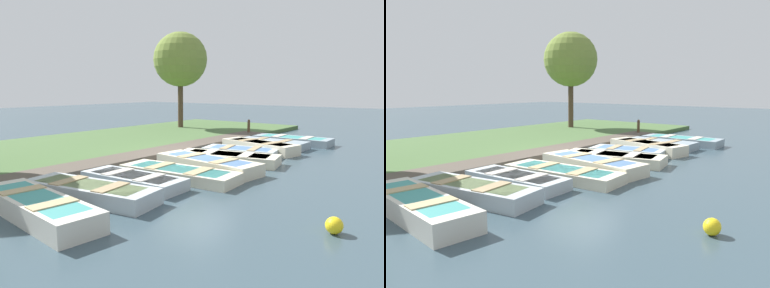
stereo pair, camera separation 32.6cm
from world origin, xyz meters
TOP-DOWN VIEW (x-y plane):
  - ground_plane at (0.00, 0.00)m, footprint 80.00×80.00m
  - shore_bank at (-5.00, 0.00)m, footprint 8.00×24.00m
  - dock_walkway at (-1.54, 0.00)m, footprint 1.24×14.52m
  - rowboat_0 at (1.19, -6.71)m, footprint 3.63×1.33m
  - rowboat_1 at (1.01, -5.32)m, footprint 3.48×1.56m
  - rowboat_2 at (0.95, -3.90)m, footprint 2.96×1.18m
  - rowboat_3 at (1.39, -2.58)m, footprint 3.58×1.39m
  - rowboat_4 at (1.36, -1.16)m, footprint 3.66×1.52m
  - rowboat_5 at (1.27, 0.17)m, footprint 3.59×1.88m
  - rowboat_6 at (0.93, 1.62)m, footprint 2.91×1.73m
  - rowboat_7 at (1.06, 2.88)m, footprint 3.34×1.66m
  - rowboat_8 at (0.98, 4.17)m, footprint 2.98×1.25m
  - rowboat_9 at (1.27, 5.69)m, footprint 3.45×1.33m
  - mooring_post_far at (-1.65, 6.87)m, footprint 0.14×0.14m
  - buoy at (6.09, -3.99)m, footprint 0.31×0.31m
  - park_tree_left at (-6.25, 6.82)m, footprint 3.16×3.16m

SIDE VIEW (x-z plane):
  - ground_plane at x=0.00m, z-range 0.00..0.00m
  - shore_bank at x=-5.00m, z-range 0.00..0.20m
  - dock_walkway at x=-1.54m, z-range 0.00..0.22m
  - buoy at x=6.09m, z-range 0.00..0.31m
  - rowboat_6 at x=0.93m, z-range 0.00..0.32m
  - rowboat_3 at x=1.39m, z-range 0.00..0.32m
  - rowboat_2 at x=0.95m, z-range 0.00..0.33m
  - rowboat_8 at x=0.98m, z-range 0.00..0.34m
  - rowboat_9 at x=1.27m, z-range 0.00..0.35m
  - rowboat_5 at x=1.27m, z-range 0.00..0.35m
  - rowboat_1 at x=1.01m, z-range 0.00..0.38m
  - rowboat_4 at x=1.36m, z-range 0.00..0.41m
  - rowboat_7 at x=1.06m, z-range 0.00..0.44m
  - rowboat_0 at x=1.19m, z-range 0.00..0.44m
  - mooring_post_far at x=-1.65m, z-range 0.00..0.90m
  - park_tree_left at x=-6.25m, z-range 1.28..7.04m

